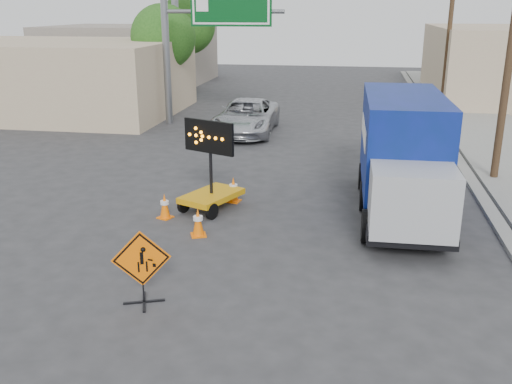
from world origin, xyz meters
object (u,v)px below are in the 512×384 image
(construction_sign, at_px, (142,265))
(arrow_board, at_px, (211,190))
(box_truck, at_px, (402,162))
(pickup_truck, at_px, (247,117))

(construction_sign, distance_m, arrow_board, 5.79)
(construction_sign, relative_size, box_truck, 0.22)
(construction_sign, relative_size, pickup_truck, 0.28)
(construction_sign, bearing_deg, box_truck, 29.24)
(arrow_board, distance_m, pickup_truck, 10.91)
(construction_sign, height_order, arrow_board, arrow_board)
(arrow_board, distance_m, box_truck, 5.65)
(arrow_board, xyz_separation_m, box_truck, (5.53, 0.72, 0.93))
(construction_sign, xyz_separation_m, box_truck, (5.50, 6.51, 0.70))
(arrow_board, relative_size, pickup_truck, 0.47)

